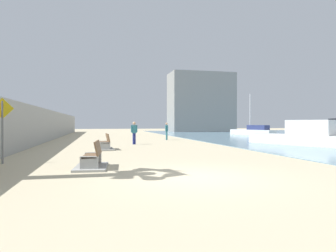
% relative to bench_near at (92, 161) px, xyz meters
% --- Properties ---
extents(ground_plane, '(120.00, 120.00, 0.00)m').
position_rel_bench_near_xyz_m(ground_plane, '(3.00, 15.37, -0.23)').
color(ground_plane, '#C6B793').
extents(seawall, '(0.80, 64.00, 2.83)m').
position_rel_bench_near_xyz_m(seawall, '(-4.50, 15.37, 1.18)').
color(seawall, '#9E9E99').
rests_on(seawall, ground).
extents(bench_near, '(1.26, 2.18, 0.98)m').
position_rel_bench_near_xyz_m(bench_near, '(0.00, 0.00, 0.00)').
color(bench_near, '#9E9E99').
rests_on(bench_near, ground).
extents(bench_far, '(1.23, 2.16, 0.98)m').
position_rel_bench_near_xyz_m(bench_far, '(0.58, 7.61, 0.00)').
color(bench_far, '#9E9E99').
rests_on(bench_far, ground).
extents(person_walking, '(0.34, 0.45, 1.68)m').
position_rel_bench_near_xyz_m(person_walking, '(6.62, 17.06, 0.74)').
color(person_walking, teal).
rests_on(person_walking, ground).
extents(person_standing, '(0.52, 0.25, 1.73)m').
position_rel_bench_near_xyz_m(person_standing, '(2.87, 11.69, 0.78)').
color(person_standing, navy).
rests_on(person_standing, ground).
extents(boat_mid_bay, '(4.45, 7.39, 1.80)m').
position_rel_bench_near_xyz_m(boat_mid_bay, '(14.55, 7.97, 0.45)').
color(boat_mid_bay, white).
rests_on(boat_mid_bay, water_bay).
extents(boat_far_right, '(3.60, 6.87, 5.49)m').
position_rel_bench_near_xyz_m(boat_far_right, '(20.27, 25.20, 0.32)').
color(boat_far_right, white).
rests_on(boat_far_right, water_bay).
extents(pedestrian_sign, '(0.85, 0.08, 2.63)m').
position_rel_bench_near_xyz_m(pedestrian_sign, '(-3.50, 1.95, 1.40)').
color(pedestrian_sign, slate).
rests_on(pedestrian_sign, ground).
extents(harbor_building, '(12.00, 6.00, 11.10)m').
position_rel_bench_near_xyz_m(harbor_building, '(19.30, 43.37, 5.31)').
color(harbor_building, gray).
rests_on(harbor_building, ground).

